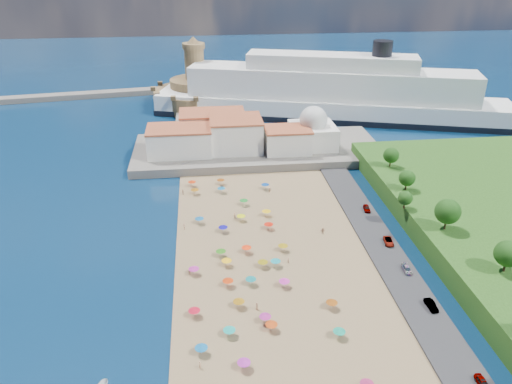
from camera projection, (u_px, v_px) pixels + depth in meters
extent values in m
plane|color=#071938|center=(251.00, 269.00, 118.62)|extent=(700.00, 700.00, 0.00)
cube|color=#59544C|center=(257.00, 150.00, 184.03)|extent=(90.00, 36.00, 3.00)
cube|color=#59544C|center=(197.00, 123.00, 213.14)|extent=(18.00, 70.00, 2.40)
cube|color=silver|center=(180.00, 141.00, 174.99)|extent=(22.00, 14.00, 9.00)
cube|color=silver|center=(236.00, 135.00, 178.35)|extent=(18.00, 16.00, 11.00)
cube|color=silver|center=(287.00, 140.00, 177.26)|extent=(16.00, 12.00, 8.00)
cube|color=silver|center=(212.00, 126.00, 188.46)|extent=(24.00, 14.00, 10.00)
cube|color=silver|center=(313.00, 136.00, 181.84)|extent=(16.00, 16.00, 8.00)
sphere|color=silver|center=(313.00, 120.00, 179.19)|extent=(10.00, 10.00, 10.00)
cylinder|color=silver|center=(314.00, 110.00, 177.51)|extent=(1.20, 1.20, 1.60)
cylinder|color=olive|center=(196.00, 98.00, 238.64)|extent=(40.00, 40.00, 8.00)
cylinder|color=olive|center=(196.00, 84.00, 235.77)|extent=(24.00, 24.00, 5.00)
cylinder|color=olive|center=(194.00, 64.00, 231.57)|extent=(9.00, 9.00, 14.00)
cylinder|color=olive|center=(193.00, 46.00, 227.94)|extent=(10.40, 10.40, 2.40)
cone|color=olive|center=(193.00, 40.00, 226.75)|extent=(6.00, 6.00, 3.00)
cube|color=black|center=(328.00, 115.00, 223.56)|extent=(155.98, 65.36, 2.51)
cube|color=white|center=(329.00, 107.00, 222.07)|extent=(154.91, 64.70, 9.28)
cube|color=white|center=(330.00, 83.00, 217.28)|extent=(124.04, 52.15, 12.37)
cube|color=white|center=(332.00, 62.00, 213.18)|extent=(73.36, 33.89, 6.19)
cylinder|color=black|center=(383.00, 48.00, 207.35)|extent=(8.25, 8.25, 6.19)
cylinder|color=gray|center=(201.00, 350.00, 93.04)|extent=(0.07, 0.07, 2.00)
cone|color=#0C60A4|center=(201.00, 346.00, 92.65)|extent=(2.50, 2.50, 0.60)
cylinder|color=gray|center=(283.00, 248.00, 124.70)|extent=(0.07, 0.07, 2.00)
cone|color=#9A7B0E|center=(283.00, 245.00, 124.31)|extent=(2.50, 2.50, 0.60)
cone|color=#A3235A|center=(367.00, 382.00, 85.00)|extent=(2.50, 2.50, 0.60)
cylinder|color=gray|center=(221.00, 190.00, 154.26)|extent=(0.07, 0.07, 2.00)
cone|color=#0F5B8C|center=(221.00, 187.00, 153.87)|extent=(2.50, 2.50, 0.60)
cylinder|color=gray|center=(228.00, 283.00, 111.67)|extent=(0.07, 0.07, 2.00)
cone|color=red|center=(228.00, 280.00, 111.27)|extent=(2.50, 2.50, 0.60)
cylinder|color=gray|center=(263.00, 264.00, 118.29)|extent=(0.07, 0.07, 2.00)
cone|color=#8F7C0D|center=(263.00, 261.00, 117.89)|extent=(2.50, 2.50, 0.60)
cylinder|color=gray|center=(265.00, 319.00, 100.91)|extent=(0.07, 0.07, 2.00)
cone|color=#A22281|center=(265.00, 315.00, 100.51)|extent=(2.50, 2.50, 0.60)
cylinder|color=gray|center=(251.00, 281.00, 112.23)|extent=(0.07, 0.07, 2.00)
cone|color=#0D747A|center=(251.00, 278.00, 111.84)|extent=(2.50, 2.50, 0.60)
cylinder|color=gray|center=(221.00, 253.00, 122.47)|extent=(0.07, 0.07, 2.00)
cone|color=#267314|center=(221.00, 250.00, 122.07)|extent=(2.50, 2.50, 0.60)
cylinder|color=gray|center=(244.00, 202.00, 146.93)|extent=(0.07, 0.07, 2.00)
cone|color=#167E24|center=(244.00, 199.00, 146.53)|extent=(2.50, 2.50, 0.60)
cylinder|color=gray|center=(266.00, 213.00, 140.95)|extent=(0.07, 0.07, 2.00)
cone|color=yellow|center=(266.00, 210.00, 140.55)|extent=(2.50, 2.50, 0.60)
cylinder|color=gray|center=(223.00, 229.00, 132.91)|extent=(0.07, 0.07, 2.00)
cone|color=#100A8D|center=(223.00, 226.00, 132.51)|extent=(2.50, 2.50, 0.60)
cylinder|color=gray|center=(241.00, 218.00, 138.42)|extent=(0.07, 0.07, 2.00)
cone|color=#D0D90B|center=(241.00, 215.00, 138.02)|extent=(2.50, 2.50, 0.60)
cylinder|color=gray|center=(229.00, 332.00, 97.36)|extent=(0.07, 0.07, 2.00)
cone|color=#119C8E|center=(229.00, 329.00, 96.96)|extent=(2.50, 2.50, 0.60)
cylinder|color=gray|center=(195.00, 192.00, 153.30)|extent=(0.07, 0.07, 2.00)
cone|color=#92590D|center=(195.00, 189.00, 152.91)|extent=(2.50, 2.50, 0.60)
cylinder|color=gray|center=(247.00, 250.00, 123.95)|extent=(0.07, 0.07, 2.00)
cone|color=#FD330B|center=(246.00, 246.00, 123.56)|extent=(2.50, 2.50, 0.60)
cylinder|color=gray|center=(221.00, 182.00, 159.76)|extent=(0.07, 0.07, 2.00)
cone|color=#7E3A0B|center=(221.00, 179.00, 159.36)|extent=(2.50, 2.50, 0.60)
cylinder|color=gray|center=(192.00, 184.00, 158.42)|extent=(0.07, 0.07, 2.00)
cone|color=red|center=(192.00, 181.00, 158.03)|extent=(2.50, 2.50, 0.60)
cylinder|color=gray|center=(284.00, 283.00, 111.51)|extent=(0.07, 0.07, 2.00)
cone|color=#CB2BA2|center=(284.00, 280.00, 111.11)|extent=(2.50, 2.50, 0.60)
cylinder|color=gray|center=(227.00, 263.00, 118.82)|extent=(0.07, 0.07, 2.00)
cone|color=#FFB90D|center=(227.00, 259.00, 118.42)|extent=(2.50, 2.50, 0.60)
cylinder|color=gray|center=(339.00, 334.00, 97.01)|extent=(0.07, 0.07, 2.00)
cone|color=#0F8F6F|center=(339.00, 330.00, 96.62)|extent=(2.50, 2.50, 0.60)
cylinder|color=gray|center=(276.00, 263.00, 118.65)|extent=(0.07, 0.07, 2.00)
cone|color=teal|center=(276.00, 260.00, 118.26)|extent=(2.50, 2.50, 0.60)
cylinder|color=gray|center=(332.00, 305.00, 104.86)|extent=(0.07, 0.07, 2.00)
cone|color=#93450D|center=(332.00, 301.00, 104.47)|extent=(2.50, 2.50, 0.60)
cylinder|color=gray|center=(269.00, 226.00, 134.31)|extent=(0.07, 0.07, 2.00)
cone|color=red|center=(269.00, 223.00, 133.91)|extent=(2.50, 2.50, 0.60)
cylinder|color=gray|center=(194.00, 313.00, 102.54)|extent=(0.07, 0.07, 2.00)
cone|color=red|center=(194.00, 309.00, 102.15)|extent=(2.50, 2.50, 0.60)
cylinder|color=gray|center=(239.00, 304.00, 105.17)|extent=(0.07, 0.07, 2.00)
cone|color=#99650D|center=(239.00, 300.00, 104.77)|extent=(2.50, 2.50, 0.60)
cylinder|color=gray|center=(265.00, 186.00, 156.65)|extent=(0.07, 0.07, 2.00)
cone|color=navy|center=(265.00, 184.00, 156.25)|extent=(2.50, 2.50, 0.60)
cylinder|color=gray|center=(199.00, 220.00, 137.13)|extent=(0.07, 0.07, 2.00)
cone|color=#105893|center=(199.00, 218.00, 136.73)|extent=(2.50, 2.50, 0.60)
cylinder|color=gray|center=(194.00, 271.00, 115.78)|extent=(0.07, 0.07, 2.00)
cone|color=#B3268F|center=(194.00, 268.00, 115.38)|extent=(2.50, 2.50, 0.60)
cylinder|color=gray|center=(271.00, 327.00, 98.79)|extent=(0.07, 0.07, 2.00)
cone|color=#BF400F|center=(271.00, 323.00, 98.39)|extent=(2.50, 2.50, 0.60)
cylinder|color=gray|center=(244.00, 365.00, 89.78)|extent=(0.07, 0.07, 2.00)
cone|color=#AD25A6|center=(244.00, 361.00, 89.38)|extent=(2.50, 2.50, 0.60)
imported|color=tan|center=(184.00, 227.00, 134.38)|extent=(0.97, 1.24, 1.68)
imported|color=tan|center=(234.00, 215.00, 140.21)|extent=(0.98, 0.91, 1.61)
imported|color=tan|center=(183.00, 192.00, 153.21)|extent=(0.62, 1.11, 1.78)
imported|color=tan|center=(270.00, 190.00, 154.48)|extent=(1.26, 1.25, 1.74)
imported|color=tan|center=(288.00, 260.00, 120.05)|extent=(0.67, 0.74, 1.70)
imported|color=tan|center=(257.00, 306.00, 104.61)|extent=(0.84, 1.03, 1.82)
imported|color=tan|center=(323.00, 231.00, 132.38)|extent=(1.65, 0.65, 1.74)
imported|color=tan|center=(200.00, 365.00, 89.99)|extent=(0.57, 0.70, 1.66)
imported|color=tan|center=(190.00, 272.00, 115.67)|extent=(0.93, 0.83, 1.59)
imported|color=gray|center=(407.00, 269.00, 116.33)|extent=(1.95, 4.24, 1.20)
imported|color=gray|center=(483.00, 383.00, 85.91)|extent=(1.70, 4.00, 1.35)
imported|color=gray|center=(367.00, 208.00, 143.21)|extent=(2.24, 4.35, 1.42)
imported|color=gray|center=(431.00, 305.00, 104.52)|extent=(1.71, 4.35, 1.41)
imported|color=gray|center=(389.00, 241.00, 127.30)|extent=(2.84, 4.96, 1.30)
cylinder|color=#382314|center=(505.00, 265.00, 106.92)|extent=(0.50, 0.50, 3.20)
sphere|color=#14380F|center=(508.00, 254.00, 105.65)|extent=(5.76, 5.76, 5.76)
cylinder|color=#382314|center=(446.00, 223.00, 122.97)|extent=(0.50, 0.50, 3.50)
sphere|color=#14380F|center=(448.00, 211.00, 121.58)|extent=(6.30, 6.30, 6.30)
cylinder|color=#382314|center=(404.00, 205.00, 133.04)|extent=(0.50, 0.50, 2.15)
sphere|color=#14380F|center=(405.00, 198.00, 132.18)|extent=(3.88, 3.88, 3.88)
cylinder|color=#382314|center=(406.00, 185.00, 143.17)|extent=(0.50, 0.50, 2.61)
sphere|color=#14380F|center=(407.00, 178.00, 142.13)|extent=(4.69, 4.69, 4.69)
cylinder|color=#382314|center=(390.00, 162.00, 158.22)|extent=(0.50, 0.50, 2.76)
sphere|color=#14380F|center=(391.00, 155.00, 157.12)|extent=(4.97, 4.97, 4.97)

